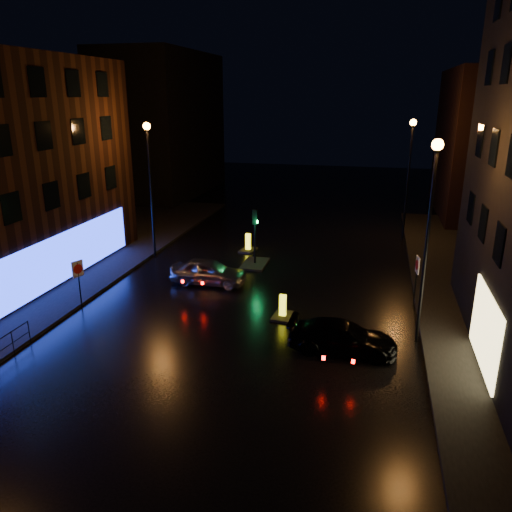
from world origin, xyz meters
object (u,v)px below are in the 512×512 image
(road_sign_left, at_px, (78,273))
(bollard_far, at_px, (248,247))
(dark_sedan, at_px, (343,337))
(bollard_near, at_px, (283,312))
(silver_hatchback, at_px, (209,272))
(road_sign_right, at_px, (417,269))
(traffic_signal, at_px, (255,257))

(road_sign_left, bearing_deg, bollard_far, 87.75)
(dark_sedan, xyz_separation_m, bollard_near, (-2.95, 2.63, -0.39))
(silver_hatchback, height_order, bollard_far, silver_hatchback)
(dark_sedan, height_order, road_sign_right, road_sign_right)
(traffic_signal, height_order, bollard_far, traffic_signal)
(dark_sedan, distance_m, road_sign_left, 12.83)
(road_sign_left, bearing_deg, bollard_near, 31.92)
(traffic_signal, xyz_separation_m, silver_hatchback, (-1.71, -3.73, 0.20))
(silver_hatchback, xyz_separation_m, road_sign_right, (10.80, -0.41, 1.19))
(road_sign_right, bearing_deg, road_sign_left, 6.07)
(silver_hatchback, distance_m, bollard_near, 5.83)
(road_sign_left, relative_size, road_sign_right, 0.96)
(traffic_signal, xyz_separation_m, dark_sedan, (6.00, -9.69, 0.13))
(traffic_signal, bearing_deg, bollard_near, -66.62)
(dark_sedan, height_order, road_sign_left, road_sign_left)
(road_sign_left, bearing_deg, traffic_signal, 75.86)
(dark_sedan, bearing_deg, bollard_far, 31.00)
(traffic_signal, xyz_separation_m, bollard_near, (3.06, -7.07, -0.26))
(road_sign_right, bearing_deg, bollard_near, 17.21)
(bollard_near, distance_m, road_sign_left, 9.95)
(dark_sedan, bearing_deg, road_sign_left, 84.71)
(dark_sedan, xyz_separation_m, road_sign_right, (3.09, 5.55, 1.26))
(bollard_far, bearing_deg, road_sign_right, -25.24)
(traffic_signal, distance_m, road_sign_left, 10.73)
(bollard_far, bearing_deg, traffic_signal, -58.80)
(silver_hatchback, distance_m, road_sign_left, 6.85)
(traffic_signal, relative_size, bollard_far, 2.34)
(bollard_far, bearing_deg, silver_hatchback, -86.92)
(dark_sedan, height_order, bollard_near, dark_sedan)
(silver_hatchback, relative_size, road_sign_right, 1.64)
(traffic_signal, relative_size, silver_hatchback, 0.83)
(traffic_signal, height_order, road_sign_left, traffic_signal)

